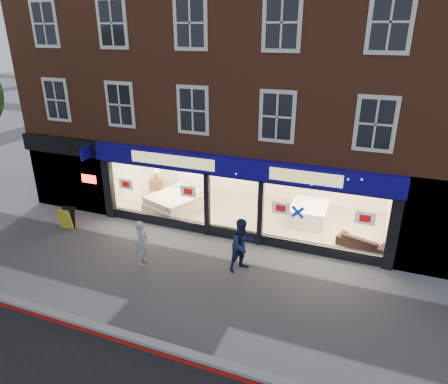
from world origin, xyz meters
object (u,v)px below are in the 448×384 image
Objects in this scene: sofa at (361,242)px; a_board at (67,218)px; mattress_stack at (309,213)px; display_bed at (178,200)px; pedestrian_grey at (142,243)px; pedestrian_blue at (242,245)px.

sofa is 11.32m from a_board.
mattress_stack is 9.73m from a_board.
sofa is (2.17, -1.51, -0.11)m from mattress_stack.
pedestrian_grey is (0.88, -4.27, 0.33)m from display_bed.
display_bed is at bearing 1.76° from pedestrian_grey.
pedestrian_blue is (3.24, 0.89, 0.11)m from pedestrian_grey.
pedestrian_grey is (4.21, -1.13, 0.36)m from a_board.
display_bed is 1.80× the size of pedestrian_grey.
sofa is 0.92× the size of pedestrian_blue.
a_board reaches higher than sofa.
mattress_stack is (5.55, 0.83, -0.02)m from display_bed.
display_bed is 1.58× the size of pedestrian_blue.
mattress_stack is 1.13× the size of pedestrian_grey.
display_bed is 3.22× the size of a_board.
display_bed is at bearing 85.44° from pedestrian_blue.
mattress_stack is 4.47m from pedestrian_blue.
pedestrian_blue reaches higher than mattress_stack.
pedestrian_grey is (-6.84, -3.59, 0.46)m from sofa.
mattress_stack is 1.08× the size of sofa.
mattress_stack is at bearing 18.58° from a_board.
pedestrian_blue is at bearing -108.78° from mattress_stack.
a_board is at bearing -117.00° from display_bed.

